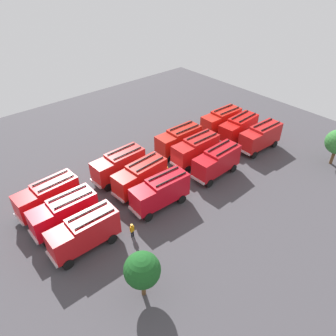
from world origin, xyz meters
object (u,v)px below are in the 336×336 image
(fire_truck_7, at_px, (64,212))
(fire_truck_9, at_px, (217,161))
(fire_truck_3, at_px, (48,196))
(fire_truck_10, at_px, (160,191))
(fire_truck_5, at_px, (196,149))
(fire_truck_6, at_px, (140,176))
(fire_truck_8, at_px, (260,137))
(fire_truck_0, at_px, (221,120))
(fire_truck_4, at_px, (238,128))
(fire_truck_11, at_px, (84,232))
(fire_truck_1, at_px, (179,140))
(firefighter_0, at_px, (132,230))
(firefighter_1, at_px, (167,172))
(fire_truck_2, at_px, (119,165))
(tree_1, at_px, (142,270))
(traffic_cone_0, at_px, (165,171))

(fire_truck_7, relative_size, fire_truck_9, 0.99)
(fire_truck_3, xyz_separation_m, fire_truck_10, (-10.17, 7.70, 0.00))
(fire_truck_5, distance_m, fire_truck_6, 9.62)
(fire_truck_6, height_order, fire_truck_8, same)
(fire_truck_0, relative_size, fire_truck_7, 1.01)
(fire_truck_4, distance_m, fire_truck_11, 29.07)
(fire_truck_1, relative_size, firefighter_0, 4.09)
(fire_truck_3, relative_size, fire_truck_8, 1.01)
(fire_truck_5, xyz_separation_m, firefighter_1, (5.35, 0.09, -1.26))
(fire_truck_0, relative_size, fire_truck_2, 1.00)
(fire_truck_0, relative_size, firefighter_1, 4.51)
(fire_truck_6, xyz_separation_m, firefighter_1, (-4.27, 0.07, -1.26))
(fire_truck_1, height_order, fire_truck_5, same)
(fire_truck_5, xyz_separation_m, tree_1, (18.26, 11.88, 1.14))
(fire_truck_4, relative_size, tree_1, 1.50)
(fire_truck_8, relative_size, fire_truck_10, 1.00)
(fire_truck_0, relative_size, traffic_cone_0, 10.50)
(fire_truck_9, bearing_deg, fire_truck_1, -92.18)
(fire_truck_0, xyz_separation_m, fire_truck_8, (-0.39, 7.33, 0.00))
(fire_truck_2, bearing_deg, fire_truck_1, 176.40)
(fire_truck_2, bearing_deg, tree_1, 61.06)
(firefighter_1, height_order, traffic_cone_0, firefighter_1)
(fire_truck_4, distance_m, fire_truck_10, 19.46)
(fire_truck_0, distance_m, fire_truck_1, 9.39)
(fire_truck_7, xyz_separation_m, tree_1, (-1.33, 11.99, 1.14))
(fire_truck_3, height_order, firefighter_1, fire_truck_3)
(fire_truck_8, bearing_deg, fire_truck_10, 2.17)
(fire_truck_0, bearing_deg, fire_truck_3, 0.98)
(fire_truck_8, bearing_deg, tree_1, 18.07)
(fire_truck_9, xyz_separation_m, fire_truck_11, (19.31, -0.13, 0.00))
(traffic_cone_0, bearing_deg, firefighter_1, 64.57)
(fire_truck_0, height_order, firefighter_0, fire_truck_0)
(fire_truck_4, height_order, tree_1, tree_1)
(fire_truck_3, relative_size, firefighter_1, 4.55)
(fire_truck_7, relative_size, tree_1, 1.48)
(fire_truck_11, xyz_separation_m, firefighter_1, (-14.02, -3.71, -1.26))
(fire_truck_1, bearing_deg, fire_truck_11, 21.74)
(fire_truck_11, bearing_deg, firefighter_1, -164.70)
(fire_truck_9, height_order, fire_truck_11, same)
(fire_truck_6, height_order, tree_1, tree_1)
(fire_truck_1, xyz_separation_m, fire_truck_5, (-0.01, 3.49, 0.00))
(fire_truck_1, xyz_separation_m, firefighter_1, (5.34, 3.58, -1.26))
(firefighter_0, bearing_deg, fire_truck_4, 98.23)
(fire_truck_2, relative_size, traffic_cone_0, 10.52)
(fire_truck_11, bearing_deg, traffic_cone_0, -161.86)
(fire_truck_2, xyz_separation_m, fire_truck_7, (9.37, 3.70, 0.00))
(fire_truck_2, relative_size, firefighter_1, 4.52)
(fire_truck_1, xyz_separation_m, tree_1, (18.25, 15.37, 1.14))
(fire_truck_2, bearing_deg, fire_truck_0, 177.47)
(fire_truck_7, xyz_separation_m, firefighter_0, (-4.54, 5.84, -1.15))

